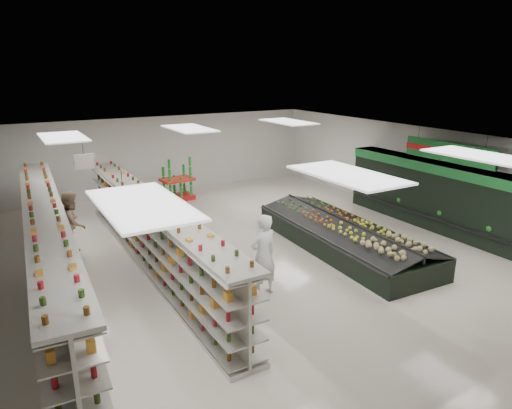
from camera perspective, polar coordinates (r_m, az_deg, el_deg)
floor at (r=13.06m, az=-1.10°, el=-6.39°), size 16.00×16.00×0.00m
ceiling at (r=12.17m, az=-1.18°, el=7.61°), size 14.00×16.00×0.02m
wall_back at (r=19.73m, az=-12.51°, el=6.04°), size 14.00×0.02×3.20m
wall_right at (r=16.94m, az=20.11°, el=3.68°), size 0.02×16.00×3.20m
produce_wall_case at (r=15.76m, az=23.00°, el=1.10°), size 0.93×8.00×2.20m
aisle_sign_near at (r=9.07m, az=-16.25°, el=0.85°), size 0.52×0.06×0.75m
aisle_sign_far at (r=12.90m, az=-20.68°, el=5.04°), size 0.52×0.06×0.75m
hortifruti_banner at (r=15.25m, az=22.94°, el=6.06°), size 0.12×3.20×0.95m
gondola_left at (r=11.94m, az=-24.44°, el=-5.49°), size 1.45×11.59×2.00m
gondola_center at (r=12.47m, az=-13.01°, el=-3.76°), size 0.85×10.76×1.87m
produce_island at (r=13.65m, az=10.81°, el=-3.76°), size 2.53×6.28×0.92m
soda_endcap at (r=18.53m, az=-9.82°, el=2.88°), size 1.32×0.96×1.59m
shopper_main at (r=10.57m, az=0.89°, el=-6.36°), size 0.78×0.57×1.97m
shopper_background at (r=13.82m, az=-21.93°, el=-2.19°), size 0.83×1.04×1.87m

